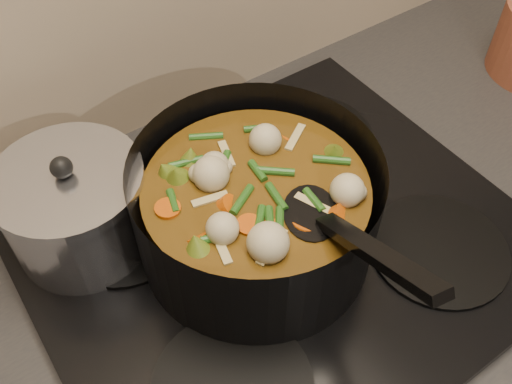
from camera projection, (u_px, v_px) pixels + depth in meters
counter at (272, 383)px, 1.11m from camera, size 2.64×0.64×0.91m
stovetop at (279, 245)px, 0.76m from camera, size 0.62×0.54×0.03m
stockpot at (256, 210)px, 0.69m from camera, size 0.38×0.45×0.22m
saucepan at (77, 208)px, 0.70m from camera, size 0.18×0.18×0.15m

